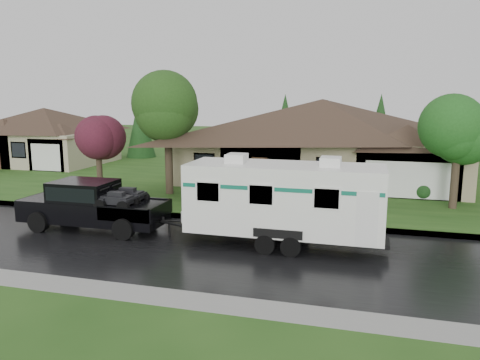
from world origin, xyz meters
name	(u,v)px	position (x,y,z in m)	size (l,w,h in m)	color
ground	(240,236)	(0.00, 0.00, 0.00)	(140.00, 140.00, 0.00)	#244D18
road	(226,250)	(0.00, -2.00, 0.01)	(140.00, 8.00, 0.01)	black
curb	(252,221)	(0.00, 2.25, 0.07)	(140.00, 0.50, 0.15)	gray
lawn	(294,177)	(0.00, 15.00, 0.07)	(140.00, 26.00, 0.15)	#244D18
house_main	(326,131)	(2.29, 13.84, 3.59)	(19.44, 10.80, 6.90)	tan
house_far	(46,131)	(-21.78, 15.85, 2.97)	(10.80, 8.64, 5.80)	tan
tree_left_green	(167,111)	(-6.29, 6.80, 5.12)	(4.32, 4.32, 7.15)	#382B1E
tree_red	(98,138)	(-10.78, 6.43, 3.43)	(2.86, 2.86, 4.74)	#382B1E
tree_right_green	(459,132)	(9.58, 7.32, 4.14)	(3.47, 3.47, 5.75)	#382B1E
shrub_row	(312,185)	(2.00, 9.30, 0.65)	(13.60, 1.00, 1.00)	#143814
pickup_truck	(91,203)	(-6.77, -0.72, 1.18)	(6.61, 2.51, 2.20)	black
travel_trailer	(284,198)	(2.05, -0.72, 1.94)	(8.16, 2.87, 3.66)	white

